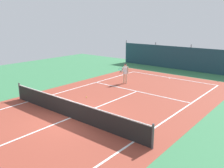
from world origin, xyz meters
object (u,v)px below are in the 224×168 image
(tennis_net, at_px, (70,109))
(tennis_ball_near_player, at_px, (86,97))
(parked_car, at_px, (205,59))
(tennis_player, at_px, (125,72))

(tennis_net, relative_size, tennis_ball_near_player, 153.33)
(tennis_net, height_order, parked_car, parked_car)
(tennis_net, distance_m, parked_car, 19.33)
(tennis_player, distance_m, tennis_ball_near_player, 4.82)
(tennis_player, bearing_deg, parked_car, -121.02)
(tennis_ball_near_player, xyz_separation_m, parked_car, (2.31, 16.30, 0.81))
(tennis_player, bearing_deg, tennis_net, 86.55)
(tennis_net, relative_size, parked_car, 2.38)
(tennis_net, distance_m, tennis_player, 8.03)
(tennis_net, bearing_deg, tennis_ball_near_player, 121.60)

